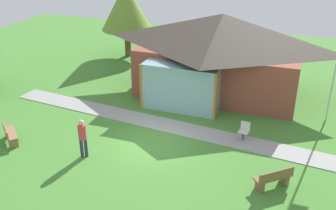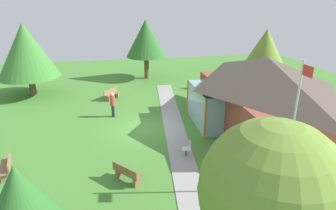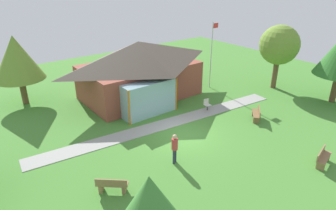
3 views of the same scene
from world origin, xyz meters
name	(u,v)px [view 3 (image 3 of 3)]	position (x,y,z in m)	size (l,w,h in m)	color
ground_plane	(185,135)	(0.00, 0.00, 0.00)	(44.00, 44.00, 0.00)	#478433
pavilion	(140,69)	(1.25, 7.10, 2.37)	(9.89, 7.19, 4.54)	brown
footpath	(166,124)	(0.00, 1.93, 0.01)	(18.32, 1.30, 0.03)	#999993
flagpole	(212,52)	(7.35, 5.20, 3.16)	(0.64, 0.08, 5.73)	silver
bench_mid_left	(112,185)	(-6.16, -2.00, 0.40)	(1.42, 1.32, 0.84)	olive
bench_mid_right	(257,114)	(5.42, -1.35, 0.40)	(1.41, 1.33, 0.84)	brown
bench_front_right	(323,158)	(3.86, -6.86, 0.40)	(1.56, 0.79, 0.84)	olive
patio_chair_lawn_spare	(207,105)	(3.75, 1.87, 0.42)	(0.50, 0.50, 0.86)	beige
visitor_strolling_lawn	(175,146)	(-2.36, -1.91, 1.02)	(0.34, 0.34, 1.74)	#2D3347
tree_behind_pavilion_left	(17,58)	(-6.67, 11.45, 3.64)	(3.68, 3.68, 5.32)	brown
tree_east_hedge	(279,45)	(11.79, 1.69, 3.79)	(3.33, 3.33, 5.49)	brown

